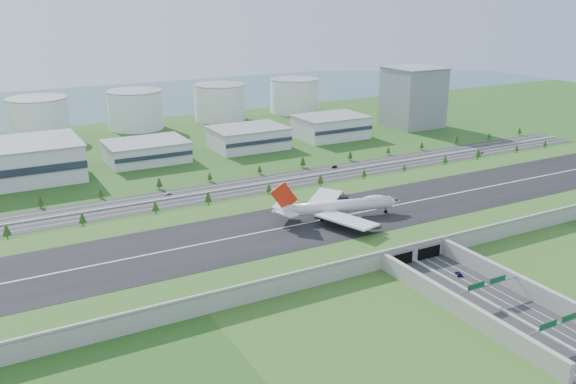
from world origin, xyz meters
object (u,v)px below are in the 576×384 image
car_5 (334,167)px  fuel_tank_a (39,119)px  office_tower (413,97)px  car_1 (523,338)px  boeing_747 (338,206)px  car_7 (167,193)px  car_0 (441,292)px  car_6 (481,152)px  car_2 (459,274)px

car_5 → fuel_tank_a: bearing=-153.4°
fuel_tank_a → car_5: 269.44m
office_tower → car_5: size_ratio=12.05×
car_1 → office_tower: bearing=66.5°
boeing_747 → car_7: size_ratio=13.87×
car_0 → car_6: (192.31, 167.21, 0.12)m
car_0 → car_7: 194.50m
car_1 → car_2: car_2 is taller
boeing_747 → car_5: boeing_747 is taller
boeing_747 → car_2: size_ratio=14.44×
fuel_tank_a → car_1: size_ratio=12.53×
boeing_747 → car_5: size_ratio=15.71×
car_2 → car_6: size_ratio=0.81×
fuel_tank_a → car_5: (174.96, -204.22, -16.63)m
fuel_tank_a → car_0: fuel_tank_a is taller
car_6 → boeing_747: bearing=94.0°
car_0 → car_2: car_0 is taller
boeing_747 → car_6: bearing=38.1°
office_tower → car_6: bearing=-100.0°
office_tower → car_7: office_tower is taller
office_tower → car_6: (-19.24, -108.90, -26.52)m
boeing_747 → car_7: boeing_747 is taller
boeing_747 → car_1: 123.89m
boeing_747 → fuel_tank_a: bearing=123.1°
car_0 → car_6: size_ratio=0.70×
car_2 → car_7: bearing=-42.5°
car_1 → car_7: 235.67m
car_0 → car_1: car_0 is taller
office_tower → car_7: 288.05m
office_tower → fuel_tank_a: (-320.00, 115.00, -10.00)m
boeing_747 → car_1: (1.60, -123.13, -13.60)m
office_tower → boeing_747: size_ratio=0.77×
car_5 → car_6: car_6 is taller
car_7 → office_tower: bearing=108.5°
fuel_tank_a → boeing_747: bearing=-70.7°
office_tower → car_2: size_ratio=11.08×
car_5 → car_7: size_ratio=0.88×
office_tower → fuel_tank_a: 340.18m
car_0 → office_tower: bearing=57.9°
car_5 → car_7: 126.91m
office_tower → car_1: bearing=-123.4°
office_tower → car_0: size_ratio=12.70×
car_2 → car_5: bearing=-81.9°
car_1 → car_6: car_6 is taller
car_5 → car_7: (-126.89, -1.99, -0.00)m
car_1 → car_7: (-62.05, 227.36, 0.09)m
car_0 → boeing_747: bearing=95.3°
car_0 → car_2: 21.48m
car_6 → car_7: (-252.69, 17.68, -0.11)m
car_7 → boeing_747: bearing=30.1°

